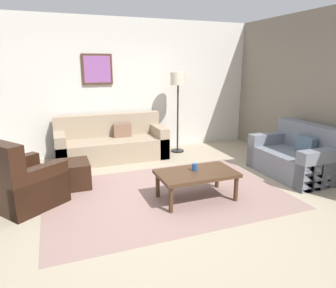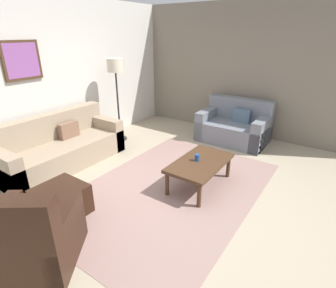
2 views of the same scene
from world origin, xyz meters
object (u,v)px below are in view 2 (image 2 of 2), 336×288
object	(u,v)px
couch_main	(59,148)
coffee_table	(200,164)
lamp_standing	(116,74)
ottoman	(62,201)
armchair_leather	(30,242)
couch_loveseat	(235,127)
framed_artwork	(22,60)
cup	(197,158)

from	to	relation	value
couch_main	coffee_table	xyz separation A→B (m)	(0.75, -2.41, 0.06)
lamp_standing	couch_main	bearing A→B (deg)	177.49
ottoman	armchair_leather	bearing A→B (deg)	-143.95
couch_main	couch_loveseat	xyz separation A→B (m)	(2.84, -2.13, 0.00)
couch_main	ottoman	distance (m)	1.57
ottoman	framed_artwork	bearing A→B (deg)	66.40
framed_artwork	lamp_standing	bearing A→B (deg)	-16.43
couch_loveseat	ottoman	bearing A→B (deg)	167.28
couch_main	ottoman	xyz separation A→B (m)	(-0.88, -1.29, -0.10)
lamp_standing	framed_artwork	distance (m)	1.69
couch_main	ottoman	bearing A→B (deg)	-124.09
cup	coffee_table	bearing A→B (deg)	-84.00
coffee_table	lamp_standing	size ratio (longest dim) A/B	0.64
ottoman	coffee_table	distance (m)	1.98
armchair_leather	ottoman	size ratio (longest dim) A/B	2.00
couch_loveseat	framed_artwork	size ratio (longest dim) A/B	2.30
couch_loveseat	coffee_table	distance (m)	2.11
couch_loveseat	lamp_standing	bearing A→B (deg)	123.93
framed_artwork	armchair_leather	bearing A→B (deg)	-122.85
couch_main	lamp_standing	bearing A→B (deg)	-2.51
ottoman	lamp_standing	world-z (taller)	lamp_standing
couch_loveseat	lamp_standing	xyz separation A→B (m)	(-1.39, 2.07, 1.11)
lamp_standing	framed_artwork	xyz separation A→B (m)	(-1.58, 0.47, 0.36)
armchair_leather	lamp_standing	distance (m)	3.62
cup	framed_artwork	size ratio (longest dim) A/B	0.17
couch_loveseat	ottoman	xyz separation A→B (m)	(-3.71, 0.84, -0.10)
cup	lamp_standing	world-z (taller)	lamp_standing
coffee_table	ottoman	bearing A→B (deg)	145.67
couch_main	coffee_table	world-z (taller)	couch_main
couch_main	coffee_table	distance (m)	2.52
couch_loveseat	lamp_standing	world-z (taller)	lamp_standing
ottoman	framed_artwork	xyz separation A→B (m)	(0.74, 1.70, 1.57)
couch_loveseat	cup	distance (m)	2.11
couch_main	armchair_leather	world-z (taller)	armchair_leather
couch_main	coffee_table	size ratio (longest dim) A/B	1.96
lamp_standing	cup	bearing A→B (deg)	-107.01
cup	framed_artwork	world-z (taller)	framed_artwork
armchair_leather	couch_loveseat	bearing A→B (deg)	-4.58
couch_loveseat	cup	world-z (taller)	couch_loveseat
armchair_leather	cup	world-z (taller)	armchair_leather
lamp_standing	framed_artwork	bearing A→B (deg)	163.57
couch_main	armchair_leather	bearing A→B (deg)	-130.94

